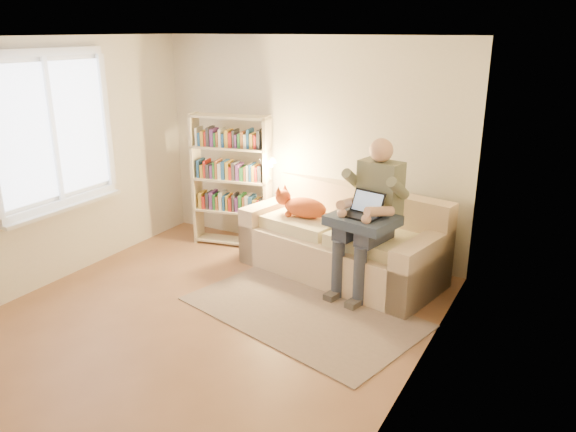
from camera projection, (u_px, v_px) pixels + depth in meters
The scene contains 13 objects.
floor at pixel (200, 324), 5.33m from camera, with size 4.50×4.50×0.00m, color brown.
ceiling at pixel (184, 37), 4.50m from camera, with size 4.00×4.50×0.02m, color white.
wall_left at pixel (39, 167), 5.82m from camera, with size 0.02×4.50×2.60m, color silver.
wall_right at pixel (417, 230), 4.00m from camera, with size 0.02×4.50×2.60m, color silver.
wall_back at pixel (308, 147), 6.78m from camera, with size 4.00×0.02×2.60m, color silver.
window at pixel (57, 157), 5.94m from camera, with size 0.12×1.52×1.69m.
sofa at pixel (343, 244), 6.35m from camera, with size 2.39×1.44×0.95m.
person at pixel (371, 208), 5.77m from camera, with size 0.57×0.78×1.62m.
cat at pixel (298, 206), 6.46m from camera, with size 0.80×0.37×0.29m.
blanket at pixel (367, 222), 5.66m from camera, with size 0.65×0.53×0.10m, color #2D394F.
laptop at pixel (368, 211), 5.63m from camera, with size 0.41×0.38×0.29m.
bookshelf at pixel (231, 175), 7.02m from camera, with size 1.15×0.46×1.68m.
rug at pixel (303, 312), 5.55m from camera, with size 2.27×1.34×0.01m, color gray.
Camera 1 is at (3.00, -3.74, 2.67)m, focal length 35.00 mm.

